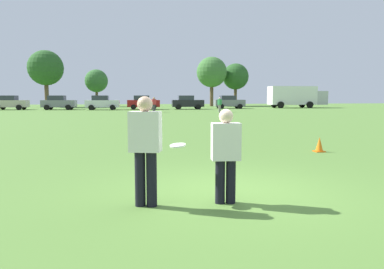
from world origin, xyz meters
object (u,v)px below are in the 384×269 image
at_px(traffic_cone, 319,145).
at_px(box_truck, 296,96).
at_px(parked_car_far_right, 229,102).
at_px(parked_car_center, 102,103).
at_px(parked_car_mid_right, 143,102).
at_px(frisbee, 178,145).
at_px(bystander_far_jogger, 154,104).
at_px(player_defender, 226,151).
at_px(parked_car_near_left, 10,103).
at_px(parked_car_mid_left, 59,103).
at_px(player_thrower, 145,145).
at_px(parked_car_near_right, 187,102).
at_px(bystander_sideline_watcher, 220,104).

xyz_separation_m(traffic_cone, box_truck, (17.93, 41.13, 1.52)).
distance_m(parked_car_far_right, box_truck, 10.81).
xyz_separation_m(parked_car_center, parked_car_mid_right, (5.20, 0.64, 0.00)).
relative_size(frisbee, parked_car_mid_right, 0.06).
bearing_deg(bystander_far_jogger, traffic_cone, -82.88).
bearing_deg(parked_car_far_right, parked_car_mid_right, -173.19).
bearing_deg(player_defender, parked_car_mid_right, 90.38).
bearing_deg(frisbee, parked_car_near_left, 110.23).
bearing_deg(parked_car_mid_left, box_truck, 4.16).
xyz_separation_m(player_thrower, frisbee, (0.54, 0.14, -0.04)).
relative_size(frisbee, traffic_cone, 0.57).
bearing_deg(frisbee, parked_car_far_right, 74.37).
bearing_deg(parked_car_far_right, parked_car_mid_left, -177.91).
bearing_deg(player_thrower, frisbee, 14.81).
relative_size(parked_car_near_left, box_truck, 0.50).
height_order(parked_car_far_right, bystander_far_jogger, parked_car_far_right).
height_order(parked_car_center, parked_car_far_right, same).
height_order(parked_car_near_left, parked_car_near_right, same).
xyz_separation_m(player_defender, parked_car_near_right, (5.55, 43.08, 0.04)).
relative_size(player_thrower, parked_car_near_right, 0.42).
xyz_separation_m(parked_car_mid_right, box_truck, (22.60, 3.03, 0.83)).
bearing_deg(bystander_far_jogger, player_defender, -91.10).
height_order(parked_car_near_left, parked_car_mid_left, same).
bearing_deg(parked_car_mid_right, bystander_sideline_watcher, -52.34).
bearing_deg(parked_car_center, bystander_far_jogger, -51.51).
bearing_deg(box_truck, parked_car_far_right, -171.47).
relative_size(parked_car_near_left, parked_car_mid_right, 1.00).
distance_m(player_thrower, box_truck, 51.90).
bearing_deg(frisbee, bystander_sideline_watcher, 75.66).
bearing_deg(bystander_sideline_watcher, bystander_far_jogger, 165.13).
bearing_deg(frisbee, player_defender, -13.26).
xyz_separation_m(parked_car_far_right, bystander_far_jogger, (-10.99, -9.81, 0.00)).
distance_m(frisbee, box_truck, 51.53).
height_order(parked_car_far_right, bystander_sideline_watcher, parked_car_far_right).
relative_size(frisbee, parked_car_mid_left, 0.06).
relative_size(parked_car_mid_left, parked_car_mid_right, 1.00).
relative_size(box_truck, bystander_far_jogger, 5.23).
relative_size(parked_car_mid_right, bystander_sideline_watcher, 2.59).
bearing_deg(player_defender, box_truck, 64.24).
height_order(frisbee, bystander_far_jogger, bystander_far_jogger).
xyz_separation_m(parked_car_mid_left, box_truck, (33.36, 2.43, 0.83)).
relative_size(traffic_cone, parked_car_center, 0.11).
height_order(traffic_cone, parked_car_far_right, parked_car_far_right).
bearing_deg(parked_car_near_right, parked_car_mid_left, 177.48).
height_order(player_defender, parked_car_near_right, parked_car_near_right).
height_order(traffic_cone, parked_car_mid_right, parked_car_mid_right).
height_order(bystander_sideline_watcher, bystander_far_jogger, bystander_sideline_watcher).
bearing_deg(bystander_sideline_watcher, parked_car_near_right, 101.49).
distance_m(frisbee, bystander_sideline_watcher, 33.86).
distance_m(parked_car_near_right, bystander_far_jogger, 9.59).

